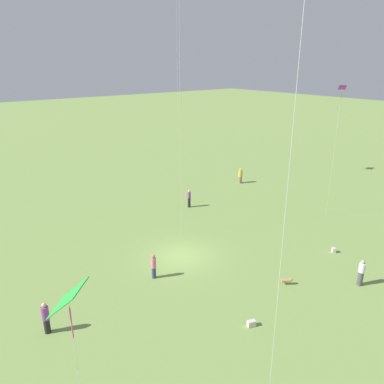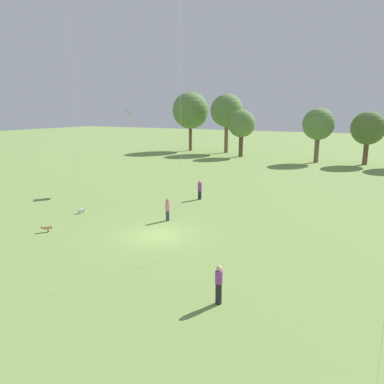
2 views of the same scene
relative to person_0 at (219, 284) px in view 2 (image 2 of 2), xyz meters
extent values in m
plane|color=#7A994C|center=(-7.23, 6.30, -0.89)|extent=(240.00, 240.00, 0.00)
cylinder|color=brown|center=(-30.12, 52.77, 1.72)|extent=(0.63, 0.63, 5.21)
sphere|color=#5B7F42|center=(-30.12, 52.77, 6.99)|extent=(7.10, 7.10, 7.10)
cylinder|color=brown|center=(-22.26, 52.56, 1.91)|extent=(0.72, 0.72, 5.59)
sphere|color=#5B7F42|center=(-22.26, 52.56, 6.99)|extent=(6.09, 6.09, 6.09)
cylinder|color=brown|center=(-17.56, 48.09, 1.09)|extent=(0.73, 0.73, 3.94)
sphere|color=#5B7F42|center=(-17.56, 48.09, 4.82)|extent=(4.70, 4.70, 4.70)
cylinder|color=brown|center=(-4.60, 46.91, 1.16)|extent=(0.70, 0.70, 4.09)
sphere|color=#5B7F42|center=(-4.60, 46.91, 5.01)|extent=(4.83, 4.83, 4.83)
cylinder|color=brown|center=(2.29, 47.92, 0.90)|extent=(0.72, 0.72, 3.58)
sphere|color=#516B33|center=(2.29, 47.92, 4.53)|extent=(4.91, 4.91, 4.91)
cylinder|color=#232328|center=(0.00, 0.00, -0.41)|extent=(0.38, 0.38, 0.95)
cylinder|color=purple|center=(0.00, 0.00, 0.33)|extent=(0.44, 0.44, 0.55)
sphere|color=beige|center=(0.00, 0.00, 0.73)|extent=(0.24, 0.24, 0.24)
cylinder|color=#232328|center=(-9.37, 16.47, -0.48)|extent=(0.45, 0.45, 0.81)
cylinder|color=purple|center=(-9.37, 16.47, 0.30)|extent=(0.53, 0.53, 0.75)
sphere|color=beige|center=(-9.37, 16.47, 0.79)|extent=(0.24, 0.24, 0.24)
cylinder|color=#333D5B|center=(-8.39, 9.34, -0.51)|extent=(0.33, 0.33, 0.75)
cylinder|color=pink|center=(-8.39, 9.34, 0.20)|extent=(0.38, 0.38, 0.68)
sphere|color=#A87A56|center=(-8.39, 9.34, 0.67)|extent=(0.24, 0.24, 0.24)
cube|color=green|center=(-18.45, 17.95, 6.94)|extent=(1.23, 1.23, 0.66)
cylinder|color=#E54C99|center=(-18.45, 17.95, 6.18)|extent=(0.04, 0.04, 0.92)
cylinder|color=silver|center=(-18.45, 17.95, 3.03)|extent=(0.01, 0.01, 7.83)
cylinder|color=silver|center=(-21.67, 13.94, 9.37)|extent=(0.01, 0.01, 20.51)
cylinder|color=silver|center=(-4.09, 3.95, 10.07)|extent=(0.01, 0.01, 21.92)
cylinder|color=tan|center=(-14.14, 3.26, -0.58)|extent=(0.51, 0.57, 0.24)
sphere|color=tan|center=(-14.35, 2.99, -0.55)|extent=(0.22, 0.22, 0.22)
cylinder|color=tan|center=(-14.14, 3.26, -0.79)|extent=(0.11, 0.11, 0.18)
cube|color=beige|center=(-15.54, 7.79, -0.72)|extent=(0.39, 0.50, 0.33)
camera|label=1|loc=(-26.48, 20.35, 12.46)|focal=35.00mm
camera|label=2|loc=(5.93, -13.37, 7.24)|focal=35.00mm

